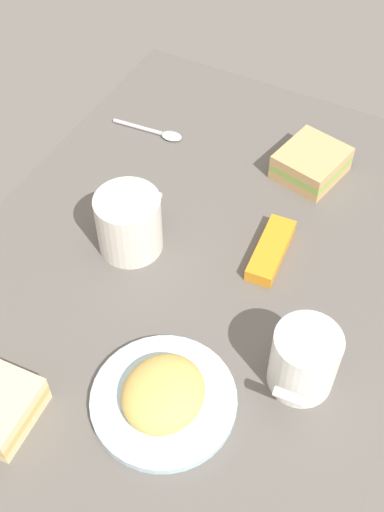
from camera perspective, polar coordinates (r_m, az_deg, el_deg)
name	(u,v)px	position (r cm, az deg, el deg)	size (l,w,h in cm)	color
tabletop	(192,274)	(91.44, 0.00, -1.60)	(90.00, 64.00, 2.00)	#5B5651
plate_of_food	(163,396)	(78.26, -2.54, -12.25)	(17.61, 17.61, 4.74)	silver
coffee_mug_black	(128,223)	(90.36, -5.64, 2.88)	(11.59, 9.20, 9.21)	silver
coffee_mug_milky	(304,360)	(78.15, 9.85, -8.99)	(10.19, 8.06, 9.09)	white
sandwich_main	(311,163)	(104.15, 10.46, 8.06)	(11.79, 11.02, 4.40)	tan
spoon	(158,132)	(111.07, -3.00, 10.82)	(2.68, 12.69, 0.80)	silver
snack_bar	(271,250)	(92.30, 6.98, 0.53)	(11.67, 3.83, 2.00)	orange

